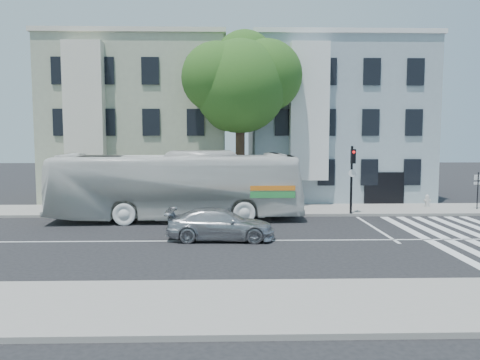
{
  "coord_description": "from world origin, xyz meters",
  "views": [
    {
      "loc": [
        -0.75,
        -19.95,
        4.52
      ],
      "look_at": [
        -0.16,
        2.67,
        2.4
      ],
      "focal_mm": 35.0,
      "sensor_mm": 36.0,
      "label": 1
    }
  ],
  "objects_px": {
    "bus": "(177,186)",
    "fire_hydrant": "(427,200)",
    "sedan": "(221,224)",
    "traffic_signal": "(352,171)"
  },
  "relations": [
    {
      "from": "sedan",
      "to": "traffic_signal",
      "type": "height_order",
      "value": "traffic_signal"
    },
    {
      "from": "sedan",
      "to": "traffic_signal",
      "type": "xyz_separation_m",
      "value": [
        7.3,
        5.77,
        1.88
      ]
    },
    {
      "from": "bus",
      "to": "sedan",
      "type": "relative_size",
      "value": 2.84
    },
    {
      "from": "traffic_signal",
      "to": "fire_hydrant",
      "type": "distance_m",
      "value": 6.32
    },
    {
      "from": "bus",
      "to": "traffic_signal",
      "type": "relative_size",
      "value": 3.37
    },
    {
      "from": "sedan",
      "to": "bus",
      "type": "bearing_deg",
      "value": 28.79
    },
    {
      "from": "traffic_signal",
      "to": "fire_hydrant",
      "type": "xyz_separation_m",
      "value": [
        5.43,
        2.53,
        -2.03
      ]
    },
    {
      "from": "bus",
      "to": "fire_hydrant",
      "type": "distance_m",
      "value": 15.58
    },
    {
      "from": "bus",
      "to": "sedan",
      "type": "height_order",
      "value": "bus"
    },
    {
      "from": "bus",
      "to": "fire_hydrant",
      "type": "height_order",
      "value": "bus"
    }
  ]
}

